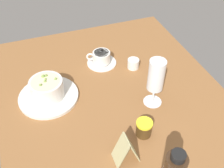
% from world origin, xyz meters
% --- Properties ---
extents(ground_plane, '(1.10, 0.84, 0.03)m').
position_xyz_m(ground_plane, '(0.00, 0.00, -0.01)').
color(ground_plane, brown).
extents(porridge_bowl, '(0.22, 0.22, 0.09)m').
position_xyz_m(porridge_bowl, '(-0.11, -0.23, 0.04)').
color(porridge_bowl, silver).
rests_on(porridge_bowl, ground_plane).
extents(coffee_cup, '(0.13, 0.13, 0.06)m').
position_xyz_m(coffee_cup, '(-0.25, 0.02, 0.03)').
color(coffee_cup, silver).
rests_on(coffee_cup, ground_plane).
extents(creamer_jug, '(0.05, 0.06, 0.05)m').
position_xyz_m(creamer_jug, '(-0.17, 0.13, 0.02)').
color(creamer_jug, silver).
rests_on(creamer_jug, ground_plane).
extents(wine_glass, '(0.07, 0.07, 0.19)m').
position_xyz_m(wine_glass, '(0.04, 0.12, 0.12)').
color(wine_glass, white).
rests_on(wine_glass, ground_plane).
extents(jam_jar, '(0.05, 0.05, 0.06)m').
position_xyz_m(jam_jar, '(0.16, 0.03, 0.03)').
color(jam_jar, '#473116').
rests_on(jam_jar, ground_plane).
extents(menu_card, '(0.05, 0.08, 0.10)m').
position_xyz_m(menu_card, '(0.23, -0.06, 0.05)').
color(menu_card, tan).
rests_on(menu_card, ground_plane).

